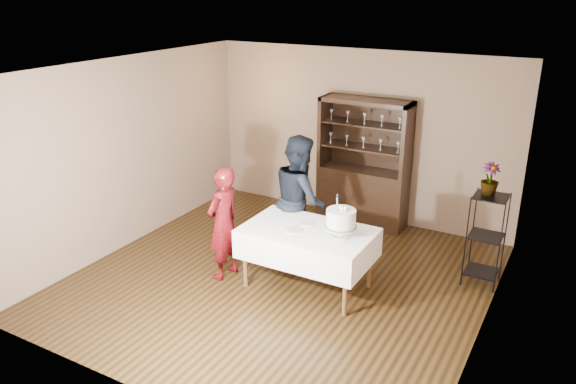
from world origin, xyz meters
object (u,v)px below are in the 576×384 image
object	(u,v)px
plant_etagere	(486,236)
cake	(341,220)
potted_plant	(490,179)
woman	(223,223)
china_hutch	(363,183)
cake_table	(308,243)
man	(300,199)

from	to	relation	value
plant_etagere	cake	world-z (taller)	cake
potted_plant	woman	bearing A→B (deg)	-152.72
china_hutch	potted_plant	bearing A→B (deg)	-26.36
plant_etagere	woman	distance (m)	3.31
cake_table	man	distance (m)	0.86
china_hutch	cake_table	distance (m)	2.26
plant_etagere	potted_plant	size ratio (longest dim) A/B	3.03
plant_etagere	potted_plant	world-z (taller)	potted_plant
man	cake_table	bearing A→B (deg)	175.80
man	cake	bearing A→B (deg)	-165.50
cake_table	cake	xyz separation A→B (m)	(0.43, 0.01, 0.40)
cake_table	cake	size ratio (longest dim) A/B	2.94
plant_etagere	cake_table	world-z (taller)	plant_etagere
china_hutch	man	bearing A→B (deg)	-100.17
plant_etagere	woman	bearing A→B (deg)	-153.79
china_hutch	woman	distance (m)	2.67
woman	potted_plant	world-z (taller)	potted_plant
plant_etagere	potted_plant	distance (m)	0.74
plant_etagere	potted_plant	xyz separation A→B (m)	(-0.05, 0.04, 0.73)
plant_etagere	cake_table	distance (m)	2.24
cake	potted_plant	world-z (taller)	potted_plant
man	potted_plant	bearing A→B (deg)	-115.24
cake	man	bearing A→B (deg)	143.64
china_hutch	potted_plant	world-z (taller)	china_hutch
woman	man	distance (m)	1.12
man	cake	xyz separation A→B (m)	(0.90, -0.66, 0.13)
cake_table	woman	world-z (taller)	woman
cake_table	woman	xyz separation A→B (m)	(-1.07, -0.27, 0.14)
cake_table	potted_plant	size ratio (longest dim) A/B	4.00
plant_etagere	cake	bearing A→B (deg)	-140.99
plant_etagere	man	distance (m)	2.43
woman	man	xyz separation A→B (m)	(0.61, 0.93, 0.13)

